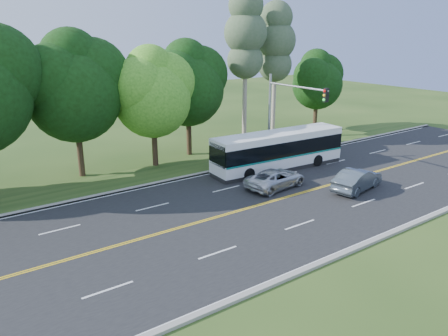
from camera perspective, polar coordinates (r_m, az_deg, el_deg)
ground at (r=27.27m, az=5.44°, el=-4.62°), size 120.00×120.00×0.00m
road at (r=27.26m, az=5.44°, el=-4.60°), size 60.00×14.00×0.02m
curb_north at (r=32.64m, az=-2.72°, el=-0.66°), size 60.00×0.30×0.15m
curb_south at (r=22.82m, az=17.35°, el=-9.78°), size 60.00×0.30×0.15m
grass_verge at (r=34.15m, az=-4.40°, el=0.09°), size 60.00×4.00×0.10m
lane_markings at (r=27.20m, az=5.29°, el=-4.62°), size 57.60×13.82×0.00m
tree_row at (r=33.40m, az=-15.26°, el=10.87°), size 44.70×9.10×13.84m
bougainvillea_hedge at (r=37.37m, az=5.74°, el=2.65°), size 9.50×2.25×1.50m
traffic_signal at (r=34.11m, az=8.10°, el=7.93°), size 0.42×6.10×7.00m
transit_bus at (r=33.71m, az=7.10°, el=2.24°), size 11.08×3.06×2.87m
sedan at (r=30.42m, az=16.98°, el=-1.46°), size 4.65×2.39×1.46m
suv at (r=29.81m, az=6.76°, el=-1.37°), size 4.79×2.62×1.27m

